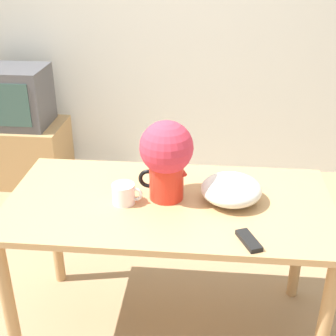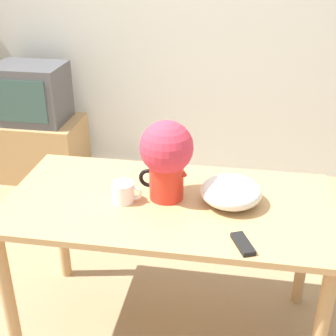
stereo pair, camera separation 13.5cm
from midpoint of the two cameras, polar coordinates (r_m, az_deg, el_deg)
The scene contains 9 objects.
ground_plane at distance 2.63m, azimuth -5.06°, elevation -18.76°, with size 12.00×12.00×0.00m, color #9E7F5B.
wall_back at distance 3.85m, azimuth -0.51°, elevation 18.10°, with size 8.00×0.05×2.60m.
table at distance 2.20m, azimuth -1.67°, elevation -6.45°, with size 1.49×0.77×0.78m.
flower_vase at distance 2.07m, azimuth -2.07°, elevation 1.47°, with size 0.25×0.24×0.37m.
coffee_mug at distance 2.12m, azimuth -7.19°, elevation -3.17°, with size 0.14×0.10×0.09m.
white_bowl at distance 2.12m, azimuth 5.91°, elevation -2.65°, with size 0.28×0.28×0.12m.
remote_control at distance 1.88m, azimuth 7.78°, elevation -8.79°, with size 0.10×0.15×0.02m.
tv_stand at distance 4.10m, azimuth -18.34°, elevation 1.88°, with size 0.74×0.50×0.50m.
tv_set at distance 3.93m, azimuth -19.35°, elevation 8.21°, with size 0.54×0.43×0.46m.
Camera 1 is at (0.33, -1.82, 1.87)m, focal length 50.00 mm.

